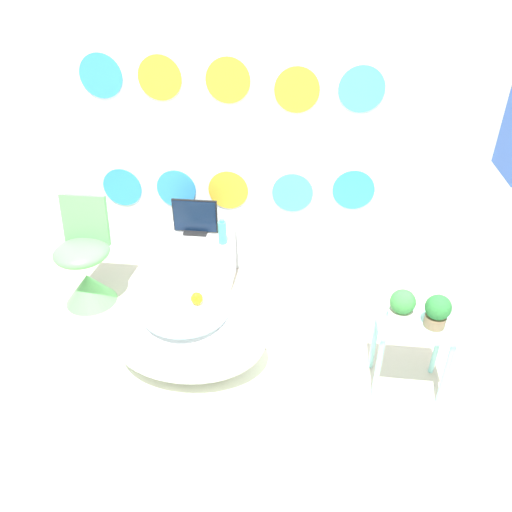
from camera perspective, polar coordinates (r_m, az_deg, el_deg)
The scene contains 12 objects.
ground_plane at distance 2.95m, azimuth -8.06°, elevation -21.17°, with size 12.00×12.00×0.00m, color #BCB29E.
wall_back_dotted at distance 3.69m, azimuth -2.80°, elevation 15.73°, with size 4.27×0.05×2.60m.
rug at distance 3.26m, azimuth -8.07°, elevation -14.29°, with size 1.33×0.73×0.01m.
bathtub at distance 3.21m, azimuth -7.75°, elevation -9.07°, with size 0.99×0.66×0.49m.
rubber_duck at distance 3.04m, azimuth -6.79°, elevation -4.78°, with size 0.07×0.08×0.09m.
chair at distance 3.93m, azimuth -18.82°, elevation -1.58°, with size 0.40×0.40×0.82m.
tv_cabinet at distance 3.99m, azimuth -6.65°, elevation -0.09°, with size 0.56×0.35×0.45m.
tv at distance 3.82m, azimuth -6.97°, elevation 4.28°, with size 0.34×0.12×0.28m.
vase at distance 3.68m, azimuth -3.87°, elevation 2.72°, with size 0.06×0.06×0.20m.
side_table at distance 3.11m, azimuth 17.49°, elevation -8.82°, with size 0.44×0.30×0.49m.
potted_plant_left at distance 2.95m, azimuth 16.32°, elevation -5.65°, with size 0.14×0.14×0.22m.
potted_plant_right at distance 3.00m, azimuth 20.02°, elevation -5.89°, with size 0.15×0.15×0.20m.
Camera 1 is at (0.58, -1.66, 2.37)m, focal length 35.00 mm.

